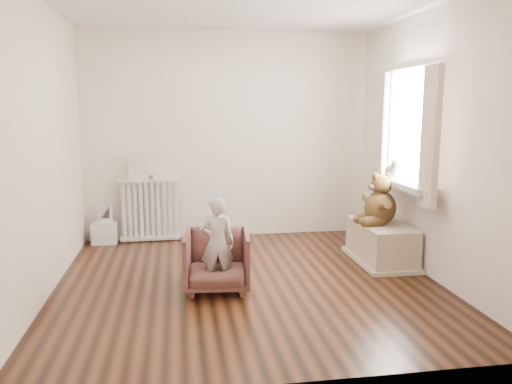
{
  "coord_description": "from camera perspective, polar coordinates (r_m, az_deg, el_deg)",
  "views": [
    {
      "loc": [
        -0.64,
        -4.53,
        1.67
      ],
      "look_at": [
        0.15,
        0.45,
        0.8
      ],
      "focal_mm": 35.0,
      "sensor_mm": 36.0,
      "label": 1
    }
  ],
  "objects": [
    {
      "name": "window",
      "position": [
        5.4,
        17.52,
        7.0
      ],
      "size": [
        0.03,
        0.9,
        1.1
      ],
      "primitive_type": "cube",
      "color": "white",
      "rests_on": "right_wall"
    },
    {
      "name": "toy_vanity",
      "position": [
        6.4,
        -16.98,
        -3.24
      ],
      "size": [
        0.3,
        0.21,
        0.47
      ],
      "primitive_type": "cube",
      "color": "silver",
      "rests_on": "floor"
    },
    {
      "name": "tin_a",
      "position": [
        6.28,
        -11.73,
        1.66
      ],
      "size": [
        0.1,
        0.1,
        0.06
      ],
      "primitive_type": "cylinder",
      "color": "#A59E8C",
      "rests_on": "radiator"
    },
    {
      "name": "toy_bench",
      "position": [
        5.6,
        14.12,
        -5.75
      ],
      "size": [
        0.48,
        0.91,
        0.43
      ],
      "primitive_type": "cube",
      "color": "beige",
      "rests_on": "floor"
    },
    {
      "name": "left_wall",
      "position": [
        4.69,
        -23.36,
        4.47
      ],
      "size": [
        0.02,
        3.6,
        2.6
      ],
      "primitive_type": "cube",
      "color": "white",
      "rests_on": "ground"
    },
    {
      "name": "plush_cat",
      "position": [
        5.6,
        15.33,
        2.56
      ],
      "size": [
        0.15,
        0.25,
        0.21
      ],
      "primitive_type": null,
      "rotation": [
        0.0,
        0.0,
        0.0
      ],
      "color": "slate",
      "rests_on": "window_sill"
    },
    {
      "name": "right_wall",
      "position": [
        5.16,
        19.31,
        5.13
      ],
      "size": [
        0.02,
        3.6,
        2.6
      ],
      "primitive_type": "cube",
      "color": "white",
      "rests_on": "ground"
    },
    {
      "name": "curtain_left",
      "position": [
        4.85,
        19.31,
        5.93
      ],
      "size": [
        0.06,
        0.26,
        1.3
      ],
      "primitive_type": "cube",
      "color": "beige",
      "rests_on": "right_wall"
    },
    {
      "name": "paper_doll",
      "position": [
        6.28,
        -13.46,
        2.82
      ],
      "size": [
        0.2,
        0.02,
        0.33
      ],
      "primitive_type": "cube",
      "color": "beige",
      "rests_on": "radiator"
    },
    {
      "name": "child",
      "position": [
        4.54,
        -4.44,
        -5.86
      ],
      "size": [
        0.33,
        0.23,
        0.86
      ],
      "primitive_type": "imported",
      "rotation": [
        0.0,
        0.0,
        3.05
      ],
      "color": "beige",
      "rests_on": "armchair"
    },
    {
      "name": "window_sill",
      "position": [
        5.42,
        16.35,
        0.89
      ],
      "size": [
        0.22,
        1.1,
        0.06
      ],
      "primitive_type": "cube",
      "color": "silver",
      "rests_on": "right_wall"
    },
    {
      "name": "floor",
      "position": [
        4.87,
        -0.93,
        -10.26
      ],
      "size": [
        3.6,
        3.6,
        0.01
      ],
      "primitive_type": "cube",
      "color": "black",
      "rests_on": "ground"
    },
    {
      "name": "teddy_bear",
      "position": [
        5.46,
        14.04,
        -1.07
      ],
      "size": [
        0.47,
        0.38,
        0.54
      ],
      "primitive_type": null,
      "rotation": [
        0.0,
        0.0,
        0.1
      ],
      "color": "#3D2813",
      "rests_on": "toy_bench"
    },
    {
      "name": "armchair",
      "position": [
        4.63,
        -4.46,
        -7.79
      ],
      "size": [
        0.64,
        0.65,
        0.55
      ],
      "primitive_type": "imported",
      "rotation": [
        0.0,
        0.0,
        -0.09
      ],
      "color": "brown",
      "rests_on": "floor"
    },
    {
      "name": "radiator",
      "position": [
        6.35,
        -12.06,
        -2.06
      ],
      "size": [
        0.74,
        0.14,
        0.78
      ],
      "primitive_type": "cube",
      "color": "silver",
      "rests_on": "floor"
    },
    {
      "name": "front_wall",
      "position": [
        2.83,
        4.15,
        2.27
      ],
      "size": [
        3.6,
        0.02,
        2.6
      ],
      "primitive_type": "cube",
      "color": "white",
      "rests_on": "ground"
    },
    {
      "name": "back_wall",
      "position": [
        6.38,
        -3.26,
        6.44
      ],
      "size": [
        3.6,
        0.02,
        2.6
      ],
      "primitive_type": "cube",
      "color": "white",
      "rests_on": "ground"
    },
    {
      "name": "curtain_right",
      "position": [
        5.88,
        14.04,
        6.76
      ],
      "size": [
        0.06,
        0.26,
        1.3
      ],
      "primitive_type": "cube",
      "color": "beige",
      "rests_on": "right_wall"
    }
  ]
}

